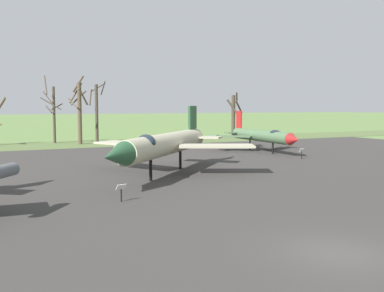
# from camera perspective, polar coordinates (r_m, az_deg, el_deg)

# --- Properties ---
(ground_plane) EXTENTS (600.00, 600.00, 0.00)m
(ground_plane) POSITION_cam_1_polar(r_m,az_deg,el_deg) (17.34, 17.87, -12.92)
(ground_plane) COLOR #607F42
(asphalt_apron) EXTENTS (95.10, 55.91, 0.05)m
(asphalt_apron) POSITION_cam_1_polar(r_m,az_deg,el_deg) (31.16, -4.48, -4.67)
(asphalt_apron) COLOR #383533
(asphalt_apron) RESTS_ON ground
(grass_verge_strip) EXTENTS (155.10, 12.00, 0.06)m
(grass_verge_strip) POSITION_cam_1_polar(r_m,az_deg,el_deg) (63.65, -16.27, 0.12)
(grass_verge_strip) COLOR #566A3A
(grass_verge_strip) RESTS_ON ground
(jet_fighter_front_left) EXTENTS (14.40, 14.55, 5.32)m
(jet_fighter_front_left) POSITION_cam_1_polar(r_m,az_deg,el_deg) (33.86, -3.61, 0.22)
(jet_fighter_front_left) COLOR #B7B293
(jet_fighter_front_left) RESTS_ON ground
(info_placard_front_left) EXTENTS (0.62, 0.36, 1.02)m
(info_placard_front_left) POSITION_cam_1_polar(r_m,az_deg,el_deg) (25.10, -8.97, -5.63)
(info_placard_front_left) COLOR black
(info_placard_front_left) RESTS_ON ground
(jet_fighter_rear_left) EXTENTS (10.35, 13.61, 4.70)m
(jet_fighter_rear_left) POSITION_cam_1_polar(r_m,az_deg,el_deg) (52.18, 8.83, 1.32)
(jet_fighter_rear_left) COLOR #4C6B47
(jet_fighter_rear_left) RESTS_ON ground
(info_placard_rear_left) EXTENTS (0.48, 0.27, 1.09)m
(info_placard_rear_left) POSITION_cam_1_polar(r_m,az_deg,el_deg) (46.00, 13.72, -0.84)
(info_placard_rear_left) COLOR black
(info_placard_rear_left) RESTS_ON ground
(bare_tree_left_of_center) EXTENTS (3.29, 3.31, 9.66)m
(bare_tree_left_of_center) POSITION_cam_1_polar(r_m,az_deg,el_deg) (66.77, -17.21, 4.20)
(bare_tree_left_of_center) COLOR #42382D
(bare_tree_left_of_center) RESTS_ON ground
(bare_tree_center) EXTENTS (2.71, 2.76, 9.57)m
(bare_tree_center) POSITION_cam_1_polar(r_m,az_deg,el_deg) (63.98, -14.10, 4.58)
(bare_tree_center) COLOR brown
(bare_tree_center) RESTS_ON ground
(bare_tree_right_of_center) EXTENTS (2.64, 2.48, 8.95)m
(bare_tree_right_of_center) POSITION_cam_1_polar(r_m,az_deg,el_deg) (67.60, -12.01, 4.40)
(bare_tree_right_of_center) COLOR #42382D
(bare_tree_right_of_center) RESTS_ON ground
(bare_tree_far_right) EXTENTS (3.12, 1.89, 7.67)m
(bare_tree_far_right) POSITION_cam_1_polar(r_m,az_deg,el_deg) (75.75, 5.32, 4.01)
(bare_tree_far_right) COLOR #42382D
(bare_tree_far_right) RESTS_ON ground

